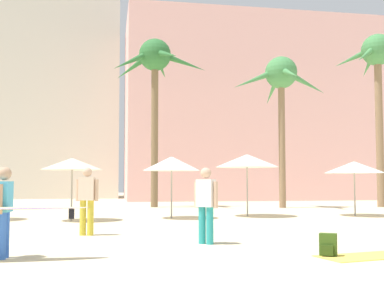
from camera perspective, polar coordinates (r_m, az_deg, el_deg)
ground at (r=6.02m, az=5.48°, el=-16.37°), size 120.00×120.00×0.00m
hotel_pink at (r=39.96m, az=6.66°, el=4.99°), size 20.05×8.82×14.52m
hotel_tower_gray at (r=48.50m, az=-17.87°, el=16.72°), size 14.80×8.13×36.02m
palm_tree_far_left at (r=27.21m, az=-4.47°, el=10.27°), size 5.42×5.73×9.45m
palm_tree_left at (r=26.67m, az=10.65°, el=8.39°), size 5.71×5.63×8.25m
palm_tree_center at (r=29.33m, az=21.40°, el=9.96°), size 4.59×4.58×9.79m
cafe_umbrella_0 at (r=18.08m, az=-2.47°, el=-1.23°), size 2.19×2.19×2.34m
cafe_umbrella_1 at (r=20.49m, az=18.89°, el=-1.58°), size 2.42×2.42×2.22m
cafe_umbrella_2 at (r=19.27m, az=6.63°, el=-0.87°), size 2.54×2.54×2.49m
cafe_umbrella_4 at (r=17.45m, az=-14.19°, el=-1.23°), size 2.17×2.17×2.23m
beach_towel at (r=9.32m, az=19.95°, el=-11.55°), size 1.81×1.14×0.01m
backpack at (r=9.12m, az=16.03°, el=-10.56°), size 0.35×0.34×0.42m
person_near_right at (r=9.01m, az=-21.82°, el=-6.13°), size 3.01×0.85×1.63m
person_near_left at (r=12.50m, az=-12.50°, el=-5.22°), size 0.60×0.32×1.74m
person_mid_right at (r=10.50m, az=1.68°, el=-5.85°), size 0.51×0.48×1.68m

